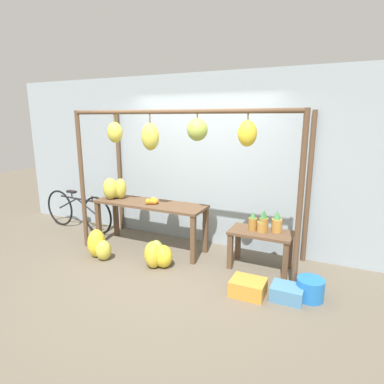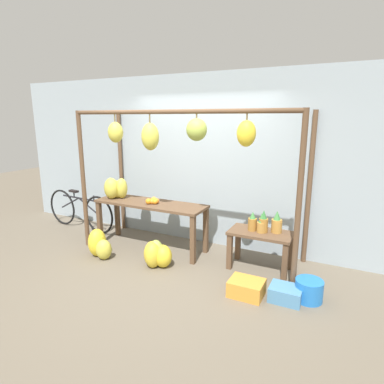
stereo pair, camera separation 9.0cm
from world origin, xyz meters
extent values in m
plane|color=#665B4C|center=(0.00, 0.00, 0.00)|extent=(20.00, 20.00, 0.00)
cube|color=#99A8B2|center=(0.00, 1.38, 1.40)|extent=(8.00, 0.08, 2.80)
cylinder|color=brown|center=(-1.68, 0.33, 1.11)|extent=(0.07, 0.07, 2.21)
cylinder|color=brown|center=(1.68, 0.33, 1.11)|extent=(0.07, 0.07, 2.21)
cylinder|color=brown|center=(-1.68, 1.29, 1.11)|extent=(0.07, 0.07, 2.21)
cylinder|color=brown|center=(1.68, 1.29, 1.11)|extent=(0.07, 0.07, 2.21)
cylinder|color=brown|center=(0.00, 0.33, 2.18)|extent=(3.36, 0.06, 0.06)
cylinder|color=brown|center=(-0.97, 0.33, 2.10)|extent=(0.02, 0.02, 0.11)
ellipsoid|color=gold|center=(-0.97, 0.33, 1.89)|extent=(0.23, 0.21, 0.30)
cylinder|color=brown|center=(-0.36, 0.33, 2.09)|extent=(0.02, 0.02, 0.11)
ellipsoid|color=gold|center=(-0.36, 0.33, 1.85)|extent=(0.25, 0.23, 0.38)
cylinder|color=brown|center=(0.36, 0.33, 2.12)|extent=(0.02, 0.02, 0.05)
ellipsoid|color=#9EB247|center=(0.36, 0.33, 1.95)|extent=(0.27, 0.25, 0.29)
cylinder|color=brown|center=(1.02, 0.33, 2.11)|extent=(0.02, 0.02, 0.07)
ellipsoid|color=yellow|center=(1.02, 0.33, 1.92)|extent=(0.23, 0.21, 0.32)
cube|color=brown|center=(-0.65, 0.71, 0.75)|extent=(1.86, 0.56, 0.04)
cube|color=brown|center=(-1.53, 0.48, 0.37)|extent=(0.07, 0.07, 0.73)
cube|color=brown|center=(0.23, 0.48, 0.37)|extent=(0.07, 0.07, 0.73)
cube|color=brown|center=(-1.53, 0.94, 0.37)|extent=(0.07, 0.07, 0.73)
cube|color=brown|center=(0.23, 0.94, 0.37)|extent=(0.07, 0.07, 0.73)
cube|color=brown|center=(1.15, 0.75, 0.54)|extent=(0.87, 0.47, 0.04)
cube|color=brown|center=(0.77, 0.57, 0.26)|extent=(0.07, 0.07, 0.52)
cube|color=brown|center=(1.53, 0.57, 0.26)|extent=(0.07, 0.07, 0.52)
cube|color=brown|center=(0.77, 0.94, 0.26)|extent=(0.07, 0.07, 0.52)
cube|color=brown|center=(1.53, 0.94, 0.26)|extent=(0.07, 0.07, 0.52)
ellipsoid|color=gold|center=(-1.23, 0.73, 0.95)|extent=(0.21, 0.23, 0.34)
ellipsoid|color=gold|center=(-1.31, 0.73, 0.92)|extent=(0.23, 0.26, 0.30)
ellipsoid|color=gold|center=(-1.36, 0.63, 0.95)|extent=(0.28, 0.26, 0.36)
sphere|color=orange|center=(-0.52, 0.69, 0.82)|extent=(0.09, 0.09, 0.09)
sphere|color=orange|center=(-0.57, 0.64, 0.81)|extent=(0.08, 0.08, 0.08)
sphere|color=orange|center=(-0.61, 0.76, 0.82)|extent=(0.09, 0.09, 0.09)
sphere|color=orange|center=(-0.52, 0.65, 0.82)|extent=(0.08, 0.08, 0.08)
sphere|color=orange|center=(-0.61, 0.61, 0.82)|extent=(0.09, 0.09, 0.09)
sphere|color=orange|center=(-0.57, 0.66, 0.82)|extent=(0.09, 0.09, 0.09)
cylinder|color=#B27F38|center=(1.16, 0.74, 0.63)|extent=(0.12, 0.12, 0.14)
cone|color=#428442|center=(1.16, 0.74, 0.77)|extent=(0.09, 0.09, 0.13)
cylinder|color=#B27F38|center=(1.34, 0.83, 0.65)|extent=(0.14, 0.14, 0.18)
cone|color=#428442|center=(1.34, 0.83, 0.80)|extent=(0.10, 0.10, 0.12)
cylinder|color=#B27F38|center=(1.35, 0.82, 0.64)|extent=(0.13, 0.13, 0.16)
cone|color=#337538|center=(1.35, 0.82, 0.77)|extent=(0.09, 0.09, 0.12)
cylinder|color=#A3702D|center=(1.18, 0.76, 0.65)|extent=(0.12, 0.12, 0.20)
cone|color=#337538|center=(1.18, 0.76, 0.81)|extent=(0.09, 0.09, 0.12)
cylinder|color=#A3702D|center=(1.02, 0.76, 0.64)|extent=(0.12, 0.12, 0.18)
cone|color=#428442|center=(1.02, 0.76, 0.78)|extent=(0.09, 0.09, 0.10)
ellipsoid|color=gold|center=(-1.04, 0.01, 0.16)|extent=(0.31, 0.30, 0.31)
ellipsoid|color=yellow|center=(-1.22, 0.06, 0.22)|extent=(0.27, 0.29, 0.44)
ellipsoid|color=yellow|center=(-0.11, 0.19, 0.17)|extent=(0.38, 0.38, 0.33)
ellipsoid|color=#9EB247|center=(-0.22, 0.19, 0.19)|extent=(0.25, 0.23, 0.39)
ellipsoid|color=gold|center=(-0.26, 0.14, 0.19)|extent=(0.26, 0.28, 0.38)
ellipsoid|color=gold|center=(-0.22, 0.11, 0.19)|extent=(0.24, 0.26, 0.37)
cube|color=orange|center=(1.20, -0.01, 0.10)|extent=(0.41, 0.33, 0.19)
cylinder|color=blue|center=(1.88, 0.21, 0.13)|extent=(0.32, 0.32, 0.25)
torus|color=black|center=(-2.91, 0.92, 0.36)|extent=(0.71, 0.09, 0.71)
torus|color=black|center=(-1.89, 0.84, 0.36)|extent=(0.71, 0.09, 0.71)
cylinder|color=black|center=(-2.40, 0.88, 0.61)|extent=(0.87, 0.10, 0.03)
cylinder|color=black|center=(-2.65, 0.90, 0.48)|extent=(0.53, 0.07, 0.28)
cylinder|color=black|center=(-2.14, 0.86, 0.48)|extent=(0.53, 0.07, 0.28)
cylinder|color=black|center=(-2.53, 0.89, 0.66)|extent=(0.02, 0.02, 0.10)
cube|color=black|center=(-2.53, 0.89, 0.73)|extent=(0.21, 0.10, 0.04)
cylinder|color=black|center=(-1.99, 0.85, 0.66)|extent=(0.02, 0.02, 0.10)
cube|color=#4C84B2|center=(1.64, 0.08, 0.09)|extent=(0.37, 0.30, 0.17)
camera|label=1|loc=(2.09, -3.49, 2.10)|focal=30.00mm
camera|label=2|loc=(2.17, -3.45, 2.10)|focal=30.00mm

